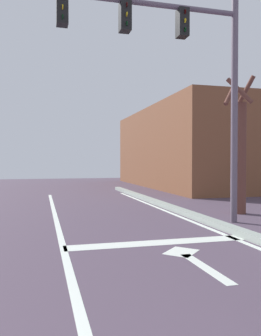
{
  "coord_description": "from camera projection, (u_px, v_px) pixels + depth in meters",
  "views": [
    {
      "loc": [
        -0.6,
        0.7,
        1.49
      ],
      "look_at": [
        0.93,
        6.53,
        1.36
      ],
      "focal_mm": 36.57,
      "sensor_mm": 36.0,
      "label": 1
    }
  ],
  "objects": [
    {
      "name": "stop_bar",
      "position": [
        157.0,
        243.0,
        6.2
      ],
      "size": [
        3.36,
        0.4,
        0.01
      ],
      "primitive_type": "cube",
      "color": "silver",
      "rests_on": "ground"
    },
    {
      "name": "curb_strip",
      "position": [
        261.0,
        240.0,
        6.12
      ],
      "size": [
        0.24,
        24.0,
        0.14
      ],
      "primitive_type": "cube",
      "color": "#949E94",
      "rests_on": "ground"
    },
    {
      "name": "lane_line_center",
      "position": [
        66.0,
        257.0,
        5.25
      ],
      "size": [
        0.12,
        20.0,
        0.01
      ],
      "primitive_type": "cube",
      "color": "silver",
      "rests_on": "ground"
    },
    {
      "name": "building_block",
      "position": [
        245.0,
        149.0,
        21.07
      ],
      "size": [
        12.95,
        12.56,
        4.47
      ],
      "primitive_type": "cube",
      "color": "brown",
      "rests_on": "ground"
    },
    {
      "name": "lane_arrow_stem",
      "position": [
        205.0,
        268.0,
        4.75
      ],
      "size": [
        0.16,
        1.4,
        0.01
      ],
      "primitive_type": "cube",
      "color": "silver",
      "rests_on": "ground"
    },
    {
      "name": "traffic_signal_mast",
      "position": [
        171.0,
        53.0,
        7.78
      ],
      "size": [
        5.5,
        0.34,
        5.44
      ],
      "color": "#615564",
      "rests_on": "ground"
    },
    {
      "name": "roadside_tree",
      "position": [
        240.0,
        152.0,
        9.62
      ],
      "size": [
        0.98,
        0.99,
        3.92
      ],
      "color": "brown",
      "rests_on": "ground"
    },
    {
      "name": "lane_arrow_head",
      "position": [
        181.0,
        252.0,
        5.57
      ],
      "size": [
        0.71,
        0.71,
        0.01
      ],
      "primitive_type": "cube",
      "rotation": [
        0.0,
        0.0,
        0.79
      ],
      "color": "silver",
      "rests_on": "ground"
    },
    {
      "name": "lane_line_curbside",
      "position": [
        249.0,
        244.0,
        6.06
      ],
      "size": [
        0.12,
        20.0,
        0.01
      ],
      "primitive_type": "cube",
      "color": "silver",
      "rests_on": "ground"
    }
  ]
}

